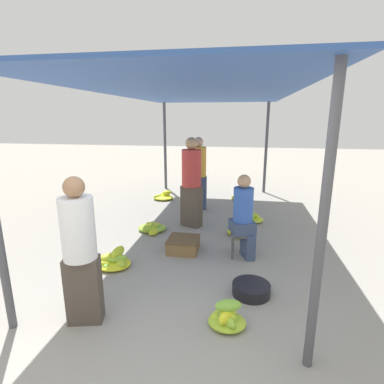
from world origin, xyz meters
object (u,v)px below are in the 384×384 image
at_px(banana_pile_left_2, 153,228).
at_px(banana_pile_right_1, 239,231).
at_px(banana_pile_right_3, 251,217).
at_px(banana_pile_right_0, 226,317).
at_px(banana_pile_right_2, 242,198).
at_px(crate_near, 183,245).
at_px(basin_black, 251,289).
at_px(banana_pile_left_0, 164,196).
at_px(stool, 242,237).
at_px(shopper_walking_mid, 198,172).
at_px(vendor_seated, 244,215).
at_px(vendor_foreground, 80,250).
at_px(shopper_walking_far, 191,181).
at_px(banana_pile_left_1, 113,261).

xyz_separation_m(banana_pile_left_2, banana_pile_right_1, (1.63, 0.09, 0.01)).
distance_m(banana_pile_left_2, banana_pile_right_3, 2.05).
xyz_separation_m(banana_pile_right_0, banana_pile_right_2, (0.11, 4.98, -0.04)).
distance_m(banana_pile_left_2, crate_near, 1.08).
height_order(basin_black, banana_pile_left_0, banana_pile_left_0).
bearing_deg(banana_pile_right_3, stool, -96.09).
bearing_deg(shopper_walking_mid, banana_pile_left_0, 146.32).
height_order(vendor_seated, banana_pile_left_2, vendor_seated).
height_order(vendor_foreground, shopper_walking_mid, shopper_walking_mid).
height_order(vendor_seated, shopper_walking_far, shopper_walking_far).
bearing_deg(stool, banana_pile_left_2, 155.04).
height_order(banana_pile_left_0, banana_pile_right_2, banana_pile_left_0).
xyz_separation_m(stool, banana_pile_left_2, (-1.69, 0.78, -0.26)).
xyz_separation_m(crate_near, shopper_walking_far, (-0.07, 1.18, 0.80)).
height_order(banana_pile_left_1, banana_pile_right_3, banana_pile_left_1).
height_order(basin_black, shopper_walking_far, shopper_walking_far).
bearing_deg(banana_pile_right_3, banana_pile_right_0, -95.36).
relative_size(vendor_seated, crate_near, 2.63).
height_order(vendor_foreground, banana_pile_right_0, vendor_foreground).
bearing_deg(banana_pile_left_1, shopper_walking_mid, 75.29).
bearing_deg(crate_near, banana_pile_right_2, 74.60).
height_order(vendor_seated, basin_black, vendor_seated).
bearing_deg(shopper_walking_mid, banana_pile_left_1, -104.71).
bearing_deg(crate_near, basin_black, -45.04).
bearing_deg(basin_black, vendor_foreground, -155.56).
xyz_separation_m(banana_pile_left_0, banana_pile_right_2, (2.04, 0.25, -0.01)).
bearing_deg(banana_pile_right_2, banana_pile_left_0, -173.02).
xyz_separation_m(vendor_foreground, stool, (1.62, 1.84, -0.50)).
relative_size(stool, banana_pile_left_0, 0.73).
relative_size(banana_pile_left_0, shopper_walking_mid, 0.32).
bearing_deg(banana_pile_right_0, stool, 85.36).
distance_m(banana_pile_right_0, banana_pile_right_1, 2.56).
height_order(banana_pile_left_2, banana_pile_right_1, banana_pile_right_1).
relative_size(banana_pile_left_1, shopper_walking_mid, 0.34).
relative_size(crate_near, shopper_walking_mid, 0.29).
bearing_deg(banana_pile_right_0, banana_pile_right_2, 88.72).
bearing_deg(basin_black, banana_pile_right_2, 92.09).
distance_m(banana_pile_left_2, banana_pile_right_1, 1.63).
bearing_deg(banana_pile_right_3, shopper_walking_far, -158.77).
bearing_deg(basin_black, shopper_walking_mid, 108.94).
distance_m(basin_black, banana_pile_right_3, 2.70).
relative_size(basin_black, banana_pile_right_3, 0.86).
distance_m(basin_black, banana_pile_right_0, 0.69).
bearing_deg(banana_pile_left_2, crate_near, -45.47).
relative_size(banana_pile_left_2, shopper_walking_far, 0.33).
xyz_separation_m(basin_black, shopper_walking_mid, (-1.17, 3.41, 0.80)).
bearing_deg(vendor_foreground, banana_pile_left_2, 91.49).
relative_size(vendor_foreground, banana_pile_right_3, 2.92).
relative_size(banana_pile_right_0, banana_pile_right_1, 0.64).
distance_m(vendor_foreground, banana_pile_left_2, 2.73).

